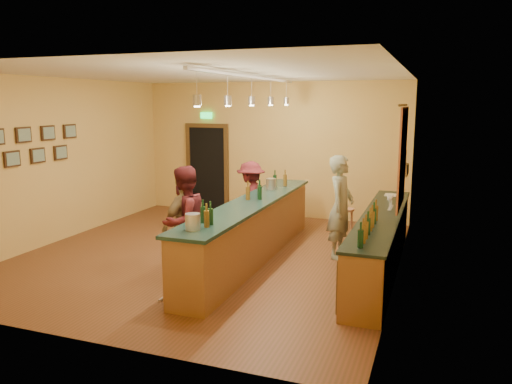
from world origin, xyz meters
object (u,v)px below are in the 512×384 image
(customer_a, at_px, (184,222))
(customer_c, at_px, (251,200))
(tasting_bar, at_px, (252,226))
(bar_stool, at_px, (345,216))
(back_counter, at_px, (380,242))
(customer_b, at_px, (186,224))
(bartender, at_px, (341,207))

(customer_a, relative_size, customer_c, 1.13)
(tasting_bar, relative_size, bar_stool, 7.23)
(back_counter, xyz_separation_m, tasting_bar, (-2.17, -0.18, 0.12))
(customer_a, distance_m, customer_c, 2.53)
(tasting_bar, relative_size, customer_b, 3.11)
(tasting_bar, bearing_deg, customer_a, -122.57)
(tasting_bar, relative_size, bartender, 2.80)
(bartender, bearing_deg, tasting_bar, 121.29)
(tasting_bar, relative_size, customer_a, 2.90)
(customer_c, distance_m, bar_stool, 1.91)
(back_counter, bearing_deg, customer_b, -156.96)
(back_counter, xyz_separation_m, customer_b, (-2.89, -1.23, 0.33))
(tasting_bar, height_order, customer_b, customer_b)
(tasting_bar, distance_m, bar_stool, 2.06)
(tasting_bar, distance_m, customer_b, 1.29)
(bartender, distance_m, customer_c, 2.09)
(bar_stool, bearing_deg, bartender, -85.71)
(tasting_bar, xyz_separation_m, bartender, (1.41, 0.69, 0.30))
(customer_c, bearing_deg, customer_a, -11.48)
(bartender, relative_size, customer_c, 1.17)
(bartender, distance_m, customer_a, 2.79)
(tasting_bar, height_order, customer_c, customer_c)
(back_counter, distance_m, bar_stool, 1.61)
(bartender, xyz_separation_m, bar_stool, (-0.07, 0.87, -0.35))
(bar_stool, bearing_deg, customer_a, -127.54)
(customer_a, height_order, bar_stool, customer_a)
(back_counter, relative_size, tasting_bar, 0.89)
(bar_stool, bearing_deg, customer_b, -128.34)
(customer_a, height_order, customer_b, customer_a)
(tasting_bar, distance_m, customer_c, 1.52)
(bartender, bearing_deg, customer_b, 134.35)
(tasting_bar, height_order, customer_a, customer_a)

